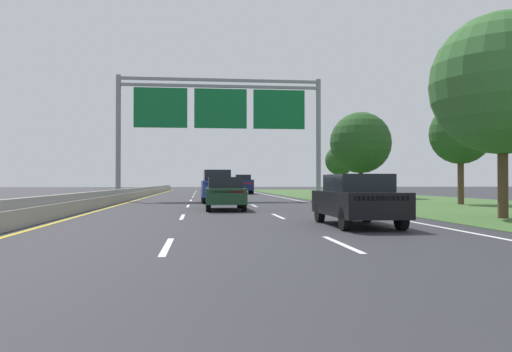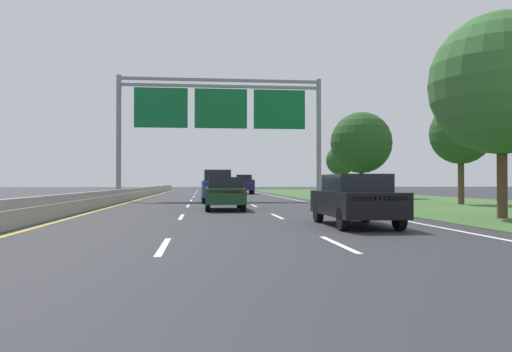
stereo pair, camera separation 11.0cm
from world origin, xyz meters
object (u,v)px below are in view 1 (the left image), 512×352
object	(u,v)px
overhead_sign_gantry	(221,113)
roadside_tree_far	(361,143)
car_darkgreen_centre_lane_sedan	(225,193)
car_black_right_lane_sedan	(357,199)
car_blue_centre_lane_suv	(217,186)
roadside_tree_near	(502,84)
pickup_truck_navy	(243,184)
roadside_tree_distant	(340,161)
roadside_tree_mid	(461,134)

from	to	relation	value
overhead_sign_gantry	roadside_tree_far	distance (m)	13.03
car_darkgreen_centre_lane_sedan	roadside_tree_far	distance (m)	21.77
overhead_sign_gantry	car_black_right_lane_sedan	bearing A→B (deg)	-81.66
car_blue_centre_lane_suv	roadside_tree_near	bearing A→B (deg)	-148.61
roadside_tree_far	car_darkgreen_centre_lane_sedan	bearing A→B (deg)	-125.24
pickup_truck_navy	roadside_tree_far	size ratio (longest dim) A/B	0.75
car_blue_centre_lane_suv	car_black_right_lane_sedan	bearing A→B (deg)	-169.41
pickup_truck_navy	roadside_tree_near	distance (m)	41.20
car_darkgreen_centre_lane_sedan	car_black_right_lane_sedan	bearing A→B (deg)	-158.78
overhead_sign_gantry	car_blue_centre_lane_suv	xyz separation A→B (m)	(-0.42, -4.24, -5.31)
pickup_truck_navy	car_black_right_lane_sedan	world-z (taller)	pickup_truck_navy
car_black_right_lane_sedan	roadside_tree_near	size ratio (longest dim) A/B	0.59
pickup_truck_navy	car_black_right_lane_sedan	size ratio (longest dim) A/B	1.24
overhead_sign_gantry	roadside_tree_distant	size ratio (longest dim) A/B	2.72
car_black_right_lane_sedan	car_blue_centre_lane_suv	distance (m)	18.44
car_darkgreen_centre_lane_sedan	roadside_tree_distant	world-z (taller)	roadside_tree_distant
overhead_sign_gantry	pickup_truck_navy	size ratio (longest dim) A/B	2.77
car_blue_centre_lane_suv	roadside_tree_far	xyz separation A→B (m)	(12.49, 8.84, 3.59)
roadside_tree_far	car_black_right_lane_sedan	bearing A→B (deg)	-108.10
roadside_tree_far	roadside_tree_distant	world-z (taller)	roadside_tree_far
car_darkgreen_centre_lane_sedan	roadside_tree_far	world-z (taller)	roadside_tree_far
car_black_right_lane_sedan	roadside_tree_mid	world-z (taller)	roadside_tree_mid
overhead_sign_gantry	car_blue_centre_lane_suv	bearing A→B (deg)	-95.69
car_blue_centre_lane_suv	roadside_tree_distant	size ratio (longest dim) A/B	0.85
car_blue_centre_lane_suv	roadside_tree_mid	bearing A→B (deg)	-107.56
overhead_sign_gantry	roadside_tree_far	xyz separation A→B (m)	(12.07, 4.60, -1.73)
car_black_right_lane_sedan	roadside_tree_distant	world-z (taller)	roadside_tree_distant
overhead_sign_gantry	car_black_right_lane_sedan	xyz separation A→B (m)	(3.27, -22.31, -5.59)
roadside_tree_far	roadside_tree_distant	size ratio (longest dim) A/B	1.32
car_blue_centre_lane_suv	car_darkgreen_centre_lane_sedan	xyz separation A→B (m)	(0.13, -8.65, -0.28)
car_black_right_lane_sedan	roadside_tree_far	xyz separation A→B (m)	(8.80, 26.91, 3.87)
car_black_right_lane_sedan	roadside_tree_mid	distance (m)	17.77
car_black_right_lane_sedan	roadside_tree_distant	size ratio (longest dim) A/B	0.79
pickup_truck_navy	roadside_tree_near	bearing A→B (deg)	-170.18
roadside_tree_mid	car_darkgreen_centre_lane_sedan	bearing A→B (deg)	-162.99
car_blue_centre_lane_suv	roadside_tree_mid	size ratio (longest dim) A/B	0.78
pickup_truck_navy	roadside_tree_mid	bearing A→B (deg)	-158.83
car_darkgreen_centre_lane_sedan	roadside_tree_far	size ratio (longest dim) A/B	0.61
pickup_truck_navy	car_blue_centre_lane_suv	size ratio (longest dim) A/B	1.15
overhead_sign_gantry	pickup_truck_navy	bearing A→B (deg)	80.60
roadside_tree_mid	car_blue_centre_lane_suv	bearing A→B (deg)	163.41
car_black_right_lane_sedan	roadside_tree_near	bearing A→B (deg)	-68.81
car_darkgreen_centre_lane_sedan	roadside_tree_near	bearing A→B (deg)	-125.11
car_black_right_lane_sedan	roadside_tree_mid	size ratio (longest dim) A/B	0.73
car_darkgreen_centre_lane_sedan	roadside_tree_distant	bearing A→B (deg)	-23.92
roadside_tree_mid	car_black_right_lane_sedan	bearing A→B (deg)	-127.84
overhead_sign_gantry	roadside_tree_near	distance (m)	22.11
roadside_tree_mid	roadside_tree_far	distance (m)	13.28
roadside_tree_near	roadside_tree_far	distance (m)	24.64
roadside_tree_distant	pickup_truck_navy	bearing A→B (deg)	174.71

